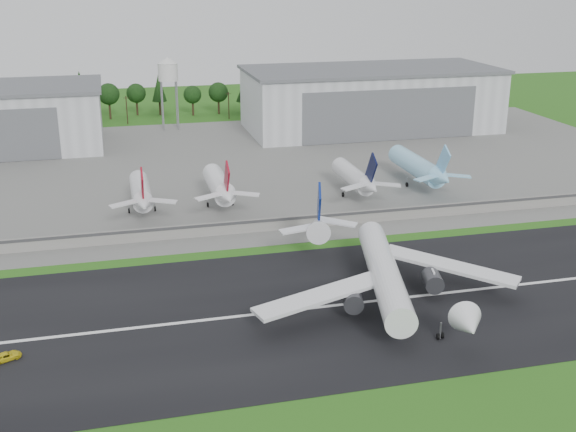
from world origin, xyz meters
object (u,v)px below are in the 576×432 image
object	(u,v)px
parked_jet_skyblue	(421,168)
parked_jet_navy	(357,178)
main_airliner	(385,279)
parked_jet_red_b	(220,187)
ground_vehicle	(6,356)
parked_jet_red_a	(141,193)

from	to	relation	value
parked_jet_skyblue	parked_jet_navy	bearing A→B (deg)	-167.13
main_airliner	parked_jet_red_b	distance (m)	70.64
ground_vehicle	parked_jet_skyblue	bearing A→B (deg)	-79.01
parked_jet_red_a	parked_jet_red_b	distance (m)	21.56
ground_vehicle	parked_jet_red_a	bearing A→B (deg)	-44.52
parked_jet_skyblue	parked_jet_red_a	bearing A→B (deg)	-176.52
ground_vehicle	parked_jet_red_a	world-z (taller)	parked_jet_red_a
parked_jet_navy	parked_jet_skyblue	xyz separation A→B (m)	(22.17, 5.07, 0.35)
parked_jet_red_b	parked_jet_skyblue	size ratio (longest dim) A/B	0.84
parked_jet_red_a	parked_jet_navy	distance (m)	61.22
parked_jet_red_a	parked_jet_red_b	size ratio (longest dim) A/B	1.00
main_airliner	parked_jet_skyblue	distance (m)	82.14
parked_jet_navy	parked_jet_skyblue	distance (m)	22.74
parked_jet_red_b	parked_jet_skyblue	world-z (taller)	parked_jet_skyblue
ground_vehicle	parked_jet_red_b	bearing A→B (deg)	-57.85
parked_jet_red_a	parked_jet_skyblue	bearing A→B (deg)	3.48
parked_jet_red_a	main_airliner	bearing A→B (deg)	-56.74
parked_jet_navy	parked_jet_red_b	bearing A→B (deg)	179.93
main_airliner	ground_vehicle	world-z (taller)	main_airliner
ground_vehicle	parked_jet_skyblue	xyz separation A→B (m)	(110.27, 78.02, 5.51)
ground_vehicle	parked_jet_red_b	size ratio (longest dim) A/B	0.16
ground_vehicle	parked_jet_navy	xyz separation A→B (m)	(88.10, 72.96, 5.16)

